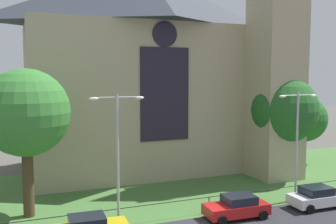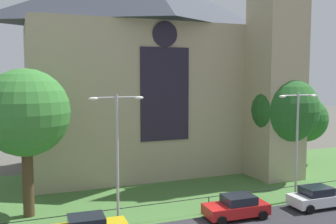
% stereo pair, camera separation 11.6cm
% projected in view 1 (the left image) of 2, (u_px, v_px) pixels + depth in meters
% --- Properties ---
extents(ground, '(160.00, 160.00, 0.00)m').
position_uv_depth(ground, '(153.00, 186.00, 32.69)').
color(ground, '#56544C').
extents(grass_verge, '(120.00, 20.00, 0.01)m').
position_uv_depth(grass_verge, '(162.00, 192.00, 30.84)').
color(grass_verge, '#477538').
rests_on(grass_verge, ground).
extents(church_building, '(23.20, 16.20, 26.00)m').
position_uv_depth(church_building, '(152.00, 66.00, 38.23)').
color(church_building, tan).
rests_on(church_building, ground).
extents(iron_railing, '(34.55, 0.07, 1.13)m').
position_uv_depth(iron_railing, '(209.00, 199.00, 26.16)').
color(iron_railing, black).
rests_on(iron_railing, ground).
extents(tree_left_near, '(5.72, 5.72, 9.77)m').
position_uv_depth(tree_left_near, '(26.00, 113.00, 25.00)').
color(tree_left_near, '#4C3823').
rests_on(tree_left_near, ground).
extents(tree_right_near, '(6.03, 6.03, 9.24)m').
position_uv_depth(tree_right_near, '(285.00, 110.00, 34.83)').
color(tree_right_near, '#423021').
rests_on(tree_right_near, ground).
extents(tree_right_far, '(4.84, 4.84, 7.09)m').
position_uv_depth(tree_right_far, '(304.00, 119.00, 41.42)').
color(tree_right_far, '#423021').
rests_on(tree_right_far, ground).
extents(streetlamp_near, '(3.37, 0.26, 8.19)m').
position_uv_depth(streetlamp_near, '(118.00, 143.00, 23.34)').
color(streetlamp_near, '#B2B2B7').
rests_on(streetlamp_near, ground).
extents(streetlamp_far, '(3.37, 0.26, 8.07)m').
position_uv_depth(streetlamp_far, '(297.00, 132.00, 28.32)').
color(streetlamp_far, '#B2B2B7').
rests_on(streetlamp_far, ground).
extents(parked_car_red, '(4.27, 2.17, 1.51)m').
position_uv_depth(parked_car_red, '(237.00, 207.00, 25.25)').
color(parked_car_red, '#B21919').
rests_on(parked_car_red, ground).
extents(parked_car_white, '(4.26, 2.14, 1.51)m').
position_uv_depth(parked_car_white, '(318.00, 197.00, 27.31)').
color(parked_car_white, silver).
rests_on(parked_car_white, ground).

